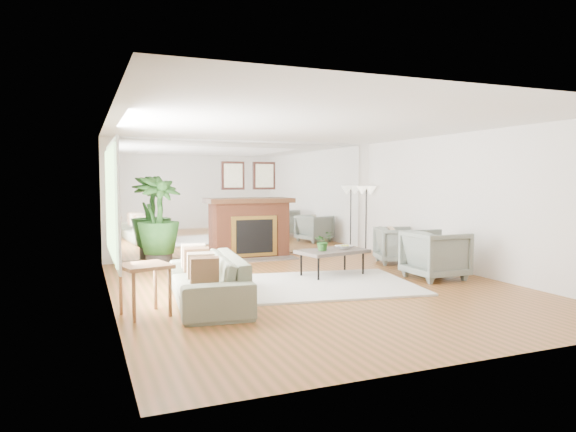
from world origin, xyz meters
name	(u,v)px	position (x,y,z in m)	size (l,w,h in m)	color
ground	(317,287)	(0.00, 0.00, 0.00)	(7.00, 7.00, 0.00)	brown
wall_left	(111,211)	(-2.99, 0.00, 1.25)	(0.02, 7.00, 2.50)	silver
wall_right	(472,203)	(2.99, 0.00, 1.25)	(0.02, 7.00, 2.50)	silver
wall_back	(248,199)	(0.00, 3.49, 1.25)	(6.00, 0.02, 2.50)	silver
mirror_panel	(248,199)	(0.00, 3.47, 1.25)	(5.40, 0.04, 2.40)	silver
window_panel	(111,202)	(-2.96, 0.40, 1.35)	(0.04, 2.40, 1.50)	#B2E09E
fireplace	(251,227)	(0.00, 3.26, 0.66)	(1.85, 0.83, 2.05)	brown
area_rug	(315,285)	(0.02, 0.09, 0.02)	(3.02, 2.16, 0.03)	silver
coffee_table	(332,252)	(0.62, 0.69, 0.43)	(1.28, 0.90, 0.46)	#564B44
sofa	(208,280)	(-1.80, -0.39, 0.32)	(2.20, 0.86, 0.64)	gray
armchair_back	(397,245)	(2.48, 1.50, 0.36)	(0.77, 0.80, 0.73)	gray
armchair_front	(435,255)	(2.15, -0.12, 0.41)	(0.87, 0.90, 0.82)	gray
side_table	(145,272)	(-2.65, -0.72, 0.53)	(0.68, 0.68, 0.64)	brown
potted_ficus	(158,218)	(-1.98, 2.90, 0.93)	(1.08, 1.08, 1.74)	black
floor_lamp	(366,196)	(2.70, 3.09, 1.30)	(0.49, 0.27, 1.52)	black
tabletop_plant	(323,241)	(0.42, 0.64, 0.63)	(0.29, 0.25, 0.33)	#2A5820
fruit_bowl	(345,247)	(0.87, 0.70, 0.50)	(0.26, 0.26, 0.06)	brown
book	(338,247)	(0.86, 0.94, 0.48)	(0.20, 0.27, 0.02)	brown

